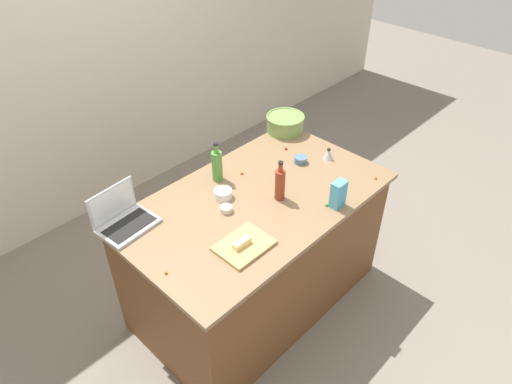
{
  "coord_description": "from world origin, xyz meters",
  "views": [
    {
      "loc": [
        -1.59,
        -1.53,
        2.65
      ],
      "look_at": [
        0.0,
        0.0,
        0.95
      ],
      "focal_mm": 32.7,
      "sensor_mm": 36.0,
      "label": 1
    }
  ],
  "objects_px": {
    "cutting_board": "(244,245)",
    "ramekin_small": "(226,209)",
    "candy_bag": "(338,194)",
    "kitchen_timer": "(328,154)",
    "butter_stick_left": "(242,243)",
    "bottle_soy": "(280,184)",
    "mixing_bowl_large": "(285,123)",
    "bottle_olive": "(217,165)",
    "ramekin_wide": "(223,194)",
    "laptop": "(123,218)",
    "ramekin_medium": "(301,160)"
  },
  "relations": [
    {
      "from": "cutting_board",
      "to": "kitchen_timer",
      "type": "distance_m",
      "value": 1.01
    },
    {
      "from": "mixing_bowl_large",
      "to": "butter_stick_left",
      "type": "bearing_deg",
      "value": -149.28
    },
    {
      "from": "ramekin_medium",
      "to": "candy_bag",
      "type": "xyz_separation_m",
      "value": [
        -0.2,
        -0.45,
        0.06
      ]
    },
    {
      "from": "ramekin_medium",
      "to": "ramekin_wide",
      "type": "height_order",
      "value": "ramekin_wide"
    },
    {
      "from": "ramekin_wide",
      "to": "kitchen_timer",
      "type": "height_order",
      "value": "kitchen_timer"
    },
    {
      "from": "bottle_soy",
      "to": "cutting_board",
      "type": "xyz_separation_m",
      "value": [
        -0.44,
        -0.14,
        -0.1
      ]
    },
    {
      "from": "ramekin_medium",
      "to": "laptop",
      "type": "bearing_deg",
      "value": 164.92
    },
    {
      "from": "ramekin_wide",
      "to": "ramekin_small",
      "type": "bearing_deg",
      "value": -125.35
    },
    {
      "from": "laptop",
      "to": "ramekin_medium",
      "type": "height_order",
      "value": "laptop"
    },
    {
      "from": "cutting_board",
      "to": "candy_bag",
      "type": "height_order",
      "value": "candy_bag"
    },
    {
      "from": "cutting_board",
      "to": "kitchen_timer",
      "type": "bearing_deg",
      "value": 10.87
    },
    {
      "from": "ramekin_small",
      "to": "ramekin_medium",
      "type": "height_order",
      "value": "ramekin_medium"
    },
    {
      "from": "bottle_soy",
      "to": "ramekin_small",
      "type": "relative_size",
      "value": 3.71
    },
    {
      "from": "butter_stick_left",
      "to": "bottle_soy",
      "type": "bearing_deg",
      "value": 17.07
    },
    {
      "from": "cutting_board",
      "to": "ramekin_wide",
      "type": "height_order",
      "value": "ramekin_wide"
    },
    {
      "from": "butter_stick_left",
      "to": "ramekin_wide",
      "type": "bearing_deg",
      "value": 59.82
    },
    {
      "from": "ramekin_wide",
      "to": "bottle_olive",
      "type": "bearing_deg",
      "value": 57.18
    },
    {
      "from": "ramekin_small",
      "to": "candy_bag",
      "type": "bearing_deg",
      "value": -41.36
    },
    {
      "from": "bottle_olive",
      "to": "cutting_board",
      "type": "xyz_separation_m",
      "value": [
        -0.32,
        -0.55,
        -0.1
      ]
    },
    {
      "from": "laptop",
      "to": "bottle_soy",
      "type": "height_order",
      "value": "bottle_soy"
    },
    {
      "from": "laptop",
      "to": "bottle_olive",
      "type": "height_order",
      "value": "bottle_olive"
    },
    {
      "from": "mixing_bowl_large",
      "to": "cutting_board",
      "type": "relative_size",
      "value": 0.97
    },
    {
      "from": "mixing_bowl_large",
      "to": "bottle_olive",
      "type": "xyz_separation_m",
      "value": [
        -0.76,
        -0.1,
        0.04
      ]
    },
    {
      "from": "bottle_soy",
      "to": "ramekin_small",
      "type": "bearing_deg",
      "value": 155.46
    },
    {
      "from": "candy_bag",
      "to": "butter_stick_left",
      "type": "bearing_deg",
      "value": 166.75
    },
    {
      "from": "cutting_board",
      "to": "ramekin_medium",
      "type": "relative_size",
      "value": 3.44
    },
    {
      "from": "cutting_board",
      "to": "mixing_bowl_large",
      "type": "bearing_deg",
      "value": 31.06
    },
    {
      "from": "bottle_olive",
      "to": "ramekin_wide",
      "type": "bearing_deg",
      "value": -122.82
    },
    {
      "from": "laptop",
      "to": "cutting_board",
      "type": "bearing_deg",
      "value": -60.85
    },
    {
      "from": "ramekin_small",
      "to": "candy_bag",
      "type": "xyz_separation_m",
      "value": [
        0.49,
        -0.43,
        0.07
      ]
    },
    {
      "from": "laptop",
      "to": "bottle_olive",
      "type": "relative_size",
      "value": 1.23
    },
    {
      "from": "mixing_bowl_large",
      "to": "bottle_olive",
      "type": "relative_size",
      "value": 1.05
    },
    {
      "from": "bottle_soy",
      "to": "candy_bag",
      "type": "relative_size",
      "value": 1.56
    },
    {
      "from": "ramekin_small",
      "to": "kitchen_timer",
      "type": "relative_size",
      "value": 0.93
    },
    {
      "from": "mixing_bowl_large",
      "to": "cutting_board",
      "type": "distance_m",
      "value": 1.26
    },
    {
      "from": "bottle_soy",
      "to": "candy_bag",
      "type": "distance_m",
      "value": 0.34
    },
    {
      "from": "ramekin_medium",
      "to": "kitchen_timer",
      "type": "height_order",
      "value": "kitchen_timer"
    },
    {
      "from": "cutting_board",
      "to": "butter_stick_left",
      "type": "height_order",
      "value": "butter_stick_left"
    },
    {
      "from": "kitchen_timer",
      "to": "butter_stick_left",
      "type": "bearing_deg",
      "value": -169.28
    },
    {
      "from": "butter_stick_left",
      "to": "kitchen_timer",
      "type": "relative_size",
      "value": 1.43
    },
    {
      "from": "candy_bag",
      "to": "ramekin_wide",
      "type": "bearing_deg",
      "value": 127.36
    },
    {
      "from": "mixing_bowl_large",
      "to": "cutting_board",
      "type": "height_order",
      "value": "mixing_bowl_large"
    },
    {
      "from": "butter_stick_left",
      "to": "candy_bag",
      "type": "distance_m",
      "value": 0.66
    },
    {
      "from": "candy_bag",
      "to": "cutting_board",
      "type": "bearing_deg",
      "value": 166.46
    },
    {
      "from": "butter_stick_left",
      "to": "mixing_bowl_large",
      "type": "bearing_deg",
      "value": 30.72
    },
    {
      "from": "bottle_soy",
      "to": "laptop",
      "type": "bearing_deg",
      "value": 149.02
    },
    {
      "from": "mixing_bowl_large",
      "to": "ramekin_wide",
      "type": "xyz_separation_m",
      "value": [
        -0.86,
        -0.26,
        -0.04
      ]
    },
    {
      "from": "cutting_board",
      "to": "ramekin_small",
      "type": "relative_size",
      "value": 4.08
    },
    {
      "from": "laptop",
      "to": "ramekin_wide",
      "type": "height_order",
      "value": "laptop"
    },
    {
      "from": "mixing_bowl_large",
      "to": "kitchen_timer",
      "type": "distance_m",
      "value": 0.47
    }
  ]
}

